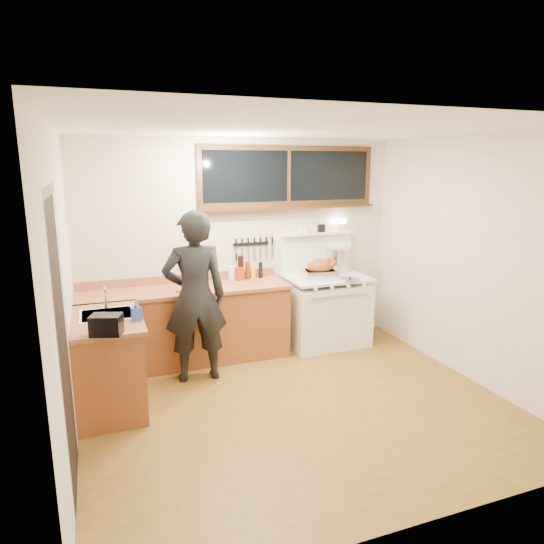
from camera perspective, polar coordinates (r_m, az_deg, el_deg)
name	(u,v)px	position (r m, az deg, el deg)	size (l,w,h in m)	color
ground_plane	(298,406)	(4.91, 3.03, -15.46)	(4.00, 3.50, 0.02)	brown
room_shell	(300,238)	(4.38, 3.29, 4.05)	(4.10, 3.60, 2.65)	beige
counter_back	(186,325)	(5.80, -10.05, -6.14)	(2.44, 0.64, 1.00)	brown
counter_left	(109,362)	(4.95, -18.66, -10.02)	(0.64, 1.09, 0.90)	brown
sink_unit	(107,320)	(4.89, -18.80, -5.38)	(0.50, 0.45, 0.37)	white
vintage_stove	(326,309)	(6.31, 6.34, -4.34)	(1.02, 0.74, 1.59)	white
back_window	(289,183)	(6.16, 2.00, 10.41)	(2.32, 0.13, 0.77)	black
left_doorway	(64,346)	(3.63, -23.28, -7.99)	(0.02, 1.04, 2.17)	black
knife_strip	(253,245)	(6.08, -2.28, 3.22)	(0.52, 0.03, 0.28)	black
man	(195,297)	(5.20, -9.05, -2.92)	(0.70, 0.48, 1.84)	black
soap_bottle	(136,311)	(4.59, -15.67, -4.42)	(0.10, 0.10, 0.19)	blue
toaster	(106,325)	(4.30, -18.91, -5.90)	(0.29, 0.24, 0.17)	black
cutting_board	(192,284)	(5.62, -9.35, -1.44)	(0.41, 0.33, 0.13)	#945C3B
roast_turkey	(320,270)	(6.10, 5.64, 0.26)	(0.46, 0.36, 0.24)	silver
stockpot	(338,260)	(6.51, 7.80, 1.47)	(0.40, 0.40, 0.31)	silver
saucepan	(332,270)	(6.33, 7.06, 0.28)	(0.17, 0.28, 0.12)	silver
pot_lid	(350,279)	(6.03, 9.17, -0.85)	(0.29, 0.29, 0.04)	silver
coffee_tin	(239,273)	(5.98, -3.86, -0.15)	(0.11, 0.09, 0.17)	maroon
pitcher	(232,273)	(6.01, -4.73, -0.08)	(0.12, 0.12, 0.17)	white
bottle_cluster	(248,269)	(6.01, -2.88, 0.32)	(0.32, 0.07, 0.30)	black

